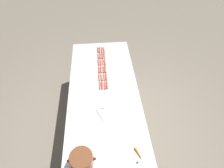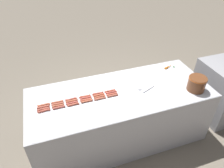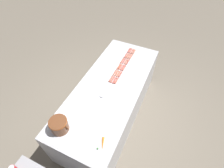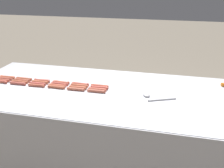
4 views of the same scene
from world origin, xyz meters
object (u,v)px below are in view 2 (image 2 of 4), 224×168
object	(u,v)px
hot_dog_12	(44,109)
hot_dog_22	(100,98)
hot_dog_9	(86,98)
hot_dog_13	(58,106)
hot_dog_10	(99,95)
hot_dog_19	(59,107)
hot_dog_5	(110,91)
hot_dog_21	(87,101)
bean_pot	(197,83)
hot_dog_14	(72,103)
hot_dog_6	(43,107)
hot_dog_23	(113,96)
hot_dog_15	(86,100)
back_cabinet	(223,91)
hot_dog_4	(98,93)
hot_dog_18	(44,111)
serving_spoon	(142,89)
hot_dog_0	(44,105)
carrot	(169,67)
hot_dog_2	(71,99)
hot_dog_8	(72,101)
hot_dog_1	(57,102)
hot_dog_3	(85,96)
hot_dog_7	(58,104)
hot_dog_11	(111,92)
hot_dog_20	(73,104)
hot_dog_16	(100,97)
hot_dog_17	(112,94)

from	to	relation	value
hot_dog_12	hot_dog_22	world-z (taller)	same
hot_dog_9	hot_dog_13	xyz separation A→B (m)	(0.04, -0.36, 0.00)
hot_dog_10	hot_dog_19	distance (m)	0.53
hot_dog_5	hot_dog_21	distance (m)	0.36
bean_pot	hot_dog_14	bearing A→B (deg)	-98.97
hot_dog_6	hot_dog_13	xyz separation A→B (m)	(0.04, 0.18, 0.00)
hot_dog_6	hot_dog_23	xyz separation A→B (m)	(0.07, 0.88, 0.00)
hot_dog_15	back_cabinet	bearing A→B (deg)	89.04
back_cabinet	hot_dog_5	size ratio (longest dim) A/B	6.14
hot_dog_21	hot_dog_4	bearing A→B (deg)	121.54
hot_dog_21	hot_dog_18	bearing A→B (deg)	-89.83
bean_pot	serving_spoon	xyz separation A→B (m)	(-0.24, -0.68, -0.10)
hot_dog_0	carrot	xyz separation A→B (m)	(-0.28, 1.95, 0.00)
hot_dog_10	hot_dog_2	bearing A→B (deg)	-95.09
back_cabinet	hot_dog_2	bearing A→B (deg)	-92.59
hot_dog_8	hot_dog_1	bearing A→B (deg)	-101.99
hot_dog_12	hot_dog_23	xyz separation A→B (m)	(0.03, 0.88, 0.00)
hot_dog_2	hot_dog_3	xyz separation A→B (m)	(0.00, 0.18, 0.00)
hot_dog_23	hot_dog_7	bearing A→B (deg)	-95.83
hot_dog_5	hot_dog_8	world-z (taller)	same
hot_dog_22	hot_dog_2	bearing A→B (deg)	-106.88
hot_dog_8	hot_dog_9	xyz separation A→B (m)	(-0.00, 0.18, 0.00)
hot_dog_4	serving_spoon	distance (m)	0.62
hot_dog_3	hot_dog_18	size ratio (longest dim) A/B	1.00
back_cabinet	hot_dog_11	distance (m)	1.99
hot_dog_13	carrot	distance (m)	1.81
hot_dog_15	carrot	bearing A→B (deg)	103.90
hot_dog_7	hot_dog_18	world-z (taller)	same
hot_dog_20	hot_dog_21	size ratio (longest dim) A/B	1.00
hot_dog_13	hot_dog_16	xyz separation A→B (m)	(0.00, 0.54, 0.00)
hot_dog_18	hot_dog_22	size ratio (longest dim) A/B	1.00
hot_dog_8	bean_pot	distance (m)	1.68
hot_dog_12	hot_dog_17	size ratio (longest dim) A/B	1.00
hot_dog_2	hot_dog_7	xyz separation A→B (m)	(0.03, -0.18, 0.00)
hot_dog_16	hot_dog_0	bearing A→B (deg)	-96.02
hot_dog_10	hot_dog_18	size ratio (longest dim) A/B	1.00
hot_dog_14	carrot	distance (m)	1.65
hot_dog_1	hot_dog_16	distance (m)	0.54
hot_dog_19	hot_dog_3	bearing A→B (deg)	106.73
hot_dog_3	hot_dog_10	size ratio (longest dim) A/B	1.00
hot_dog_5	hot_dog_19	size ratio (longest dim) A/B	1.00
back_cabinet	hot_dog_10	distance (m)	2.17
bean_pot	hot_dog_1	bearing A→B (deg)	-100.44
hot_dog_7	bean_pot	bearing A→B (deg)	80.66
hot_dog_2	hot_dog_10	distance (m)	0.36
back_cabinet	hot_dog_5	distance (m)	2.00
hot_dog_15	bean_pot	bearing A→B (deg)	79.96
hot_dog_18	hot_dog_21	xyz separation A→B (m)	(-0.00, 0.53, 0.00)
serving_spoon	hot_dog_11	bearing A→B (deg)	-98.26
back_cabinet	hot_dog_16	bearing A→B (deg)	-91.10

